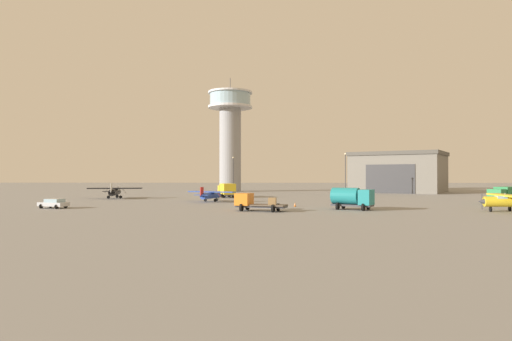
# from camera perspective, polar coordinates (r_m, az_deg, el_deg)

# --- Properties ---
(ground_plane) EXTENTS (400.00, 400.00, 0.00)m
(ground_plane) POSITION_cam_1_polar(r_m,az_deg,el_deg) (61.79, 2.50, -5.05)
(ground_plane) COLOR gray
(control_tower) EXTENTS (12.74, 12.74, 32.85)m
(control_tower) POSITION_cam_1_polar(r_m,az_deg,el_deg) (125.96, -3.41, 5.49)
(control_tower) COLOR gray
(control_tower) RESTS_ON ground_plane
(hangar) EXTENTS (29.62, 27.67, 11.04)m
(hangar) POSITION_cam_1_polar(r_m,az_deg,el_deg) (126.38, 18.24, -0.21)
(hangar) COLOR #6B665B
(hangar) RESTS_ON ground_plane
(airplane_black) EXTENTS (10.83, 8.48, 3.18)m
(airplane_black) POSITION_cam_1_polar(r_m,az_deg,el_deg) (92.28, -18.11, -2.61)
(airplane_black) COLOR black
(airplane_black) RESTS_ON ground_plane
(airplane_blue) EXTENTS (8.96, 7.09, 2.70)m
(airplane_blue) POSITION_cam_1_polar(r_m,az_deg,el_deg) (77.86, -6.02, -3.19)
(airplane_blue) COLOR #2847A8
(airplane_blue) RESTS_ON ground_plane
(truck_box_green) EXTENTS (6.37, 5.46, 2.86)m
(truck_box_green) POSITION_cam_1_polar(r_m,az_deg,el_deg) (81.00, 29.87, -2.76)
(truck_box_green) COLOR #38383D
(truck_box_green) RESTS_ON ground_plane
(truck_flatbed_orange) EXTENTS (7.19, 4.55, 2.35)m
(truck_flatbed_orange) POSITION_cam_1_polar(r_m,az_deg,el_deg) (57.90, -0.31, -4.19)
(truck_flatbed_orange) COLOR #38383D
(truck_flatbed_orange) RESTS_ON ground_plane
(truck_fuel_tanker_teal) EXTENTS (6.02, 4.87, 3.04)m
(truck_fuel_tanker_teal) POSITION_cam_1_polar(r_m,az_deg,el_deg) (61.39, 12.49, -3.47)
(truck_fuel_tanker_teal) COLOR #38383D
(truck_fuel_tanker_teal) RESTS_ON ground_plane
(truck_box_yellow) EXTENTS (4.64, 7.57, 2.95)m
(truck_box_yellow) POSITION_cam_1_polar(r_m,az_deg,el_deg) (92.61, -3.87, -2.53)
(truck_box_yellow) COLOR #38383D
(truck_box_yellow) RESTS_ON ground_plane
(car_silver) EXTENTS (4.60, 3.16, 1.37)m
(car_silver) POSITION_cam_1_polar(r_m,az_deg,el_deg) (68.88, -25.08, -3.91)
(car_silver) COLOR #B7BABF
(car_silver) RESTS_ON ground_plane
(light_post_east) EXTENTS (0.44, 0.44, 10.00)m
(light_post_east) POSITION_cam_1_polar(r_m,az_deg,el_deg) (105.00, 11.68, 0.01)
(light_post_east) COLOR #38383D
(light_post_east) RESTS_ON ground_plane
(light_post_north) EXTENTS (0.44, 0.44, 9.67)m
(light_post_north) POSITION_cam_1_polar(r_m,az_deg,el_deg) (115.48, -3.02, -0.14)
(light_post_north) COLOR #38383D
(light_post_north) RESTS_ON ground_plane
(traffic_cone_near_left) EXTENTS (0.36, 0.36, 0.71)m
(traffic_cone_near_left) POSITION_cam_1_polar(r_m,az_deg,el_deg) (63.77, -1.31, -4.59)
(traffic_cone_near_left) COLOR black
(traffic_cone_near_left) RESTS_ON ground_plane
(traffic_cone_near_right) EXTENTS (0.36, 0.36, 0.67)m
(traffic_cone_near_right) POSITION_cam_1_polar(r_m,az_deg,el_deg) (65.74, 5.15, -4.49)
(traffic_cone_near_right) COLOR black
(traffic_cone_near_right) RESTS_ON ground_plane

